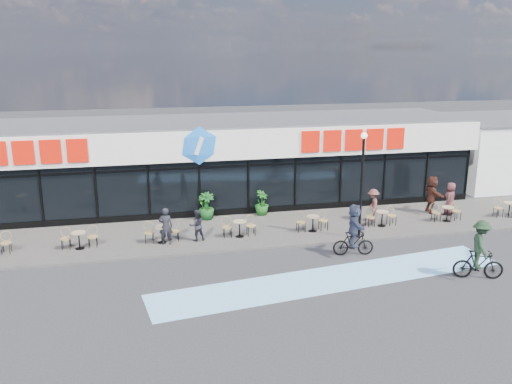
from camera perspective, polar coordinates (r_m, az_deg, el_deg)
ground at (r=21.22m, az=-3.60°, el=-8.44°), size 120.00×120.00×0.00m
sidewalk at (r=25.35m, az=-5.21°, el=-4.36°), size 44.00×5.00×0.10m
bike_lane at (r=20.83m, az=8.13°, el=-9.01°), size 14.17×4.13×0.01m
building at (r=29.95m, az=-6.67°, el=3.17°), size 30.60×6.57×4.75m
neighbour_building at (r=38.78m, az=24.94°, el=4.15°), size 9.20×7.20×4.11m
lamp_post at (r=24.20m, az=11.10°, el=1.69°), size 0.28×0.28×4.79m
bistro_set_2 at (r=24.39m, az=-18.11°, el=-4.60°), size 1.54×0.62×0.90m
bistro_set_3 at (r=24.26m, az=-9.90°, el=-4.17°), size 1.54×0.62×0.90m
bistro_set_4 at (r=24.63m, az=-1.78°, el=-3.65°), size 1.54×0.62×0.90m
bistro_set_5 at (r=25.47m, az=5.94°, el=-3.09°), size 1.54×0.62×0.90m
bistro_set_6 at (r=26.74m, az=13.04°, el=-2.52°), size 1.54×0.62×0.90m
bistro_set_7 at (r=28.38m, az=19.41°, el=-1.98°), size 1.54×0.62×0.90m
bistro_set_8 at (r=30.33m, az=25.01°, el=-1.49°), size 1.54×0.62×0.90m
potted_plant_left at (r=27.04m, az=-5.23°, el=-1.49°), size 0.80×0.80×1.36m
potted_plant_mid at (r=27.68m, az=0.61°, el=-1.14°), size 1.00×1.00×1.27m
potted_plant_right at (r=27.09m, az=-5.42°, el=-1.62°), size 0.83×0.77×1.21m
patron_left at (r=23.83m, az=-9.48°, el=-3.57°), size 0.65×0.48×1.65m
patron_right at (r=24.12m, az=-6.27°, el=-3.50°), size 0.78×0.67×1.42m
pedestrian_a at (r=27.28m, az=12.21°, el=-1.35°), size 0.86×1.17×1.62m
pedestrian_b at (r=29.41m, az=18.02°, el=-0.23°), size 0.73×1.85×1.95m
pedestrian_c at (r=29.42m, az=19.76°, el=-0.65°), size 0.97×0.95×1.68m
cyclist_a at (r=21.92m, az=22.48°, el=-5.93°), size 1.91×1.34×2.28m
cyclist_b at (r=22.84m, az=10.26°, el=-4.11°), size 1.76×1.71×2.23m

